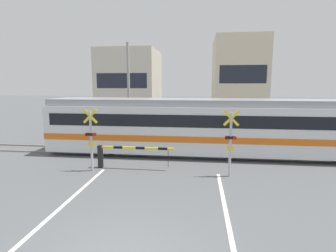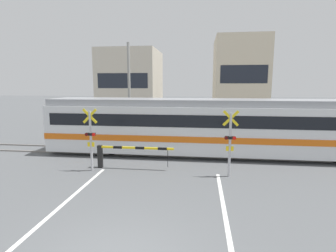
# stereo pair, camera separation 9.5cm
# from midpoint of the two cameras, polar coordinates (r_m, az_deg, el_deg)

# --- Properties ---
(rail_track_near) EXTENTS (50.00, 0.10, 0.08)m
(rail_track_near) POSITION_cam_midpoint_polar(r_m,az_deg,el_deg) (14.47, -0.53, -6.55)
(rail_track_near) COLOR gray
(rail_track_near) RESTS_ON ground_plane
(rail_track_far) EXTENTS (50.00, 0.10, 0.08)m
(rail_track_far) POSITION_cam_midpoint_polar(r_m,az_deg,el_deg) (15.85, 0.15, -5.16)
(rail_track_far) COLOR gray
(rail_track_far) RESTS_ON ground_plane
(road_stripe_left) EXTENTS (0.14, 10.38, 0.01)m
(road_stripe_left) POSITION_cam_midpoint_polar(r_m,az_deg,el_deg) (8.50, -27.32, -19.56)
(road_stripe_left) COLOR white
(road_stripe_left) RESTS_ON ground_plane
(road_stripe_right) EXTENTS (0.14, 10.38, 0.01)m
(road_stripe_right) POSITION_cam_midpoint_polar(r_m,az_deg,el_deg) (7.30, 13.47, -23.82)
(road_stripe_right) COLOR white
(road_stripe_right) RESTS_ON ground_plane
(commuter_train) EXTENTS (19.01, 2.70, 3.13)m
(commuter_train) POSITION_cam_midpoint_polar(r_m,az_deg,el_deg) (14.74, 10.58, 0.10)
(commuter_train) COLOR silver
(commuter_train) RESTS_ON ground_plane
(crossing_barrier_near) EXTENTS (3.63, 0.20, 1.08)m
(crossing_barrier_near) POSITION_cam_midpoint_polar(r_m,az_deg,el_deg) (12.59, -10.86, -5.66)
(crossing_barrier_near) COLOR black
(crossing_barrier_near) RESTS_ON ground_plane
(crossing_barrier_far) EXTENTS (3.63, 0.20, 1.08)m
(crossing_barrier_far) POSITION_cam_midpoint_polar(r_m,az_deg,el_deg) (18.10, 7.32, -1.07)
(crossing_barrier_far) COLOR black
(crossing_barrier_far) RESTS_ON ground_plane
(crossing_signal_left) EXTENTS (0.68, 0.15, 2.88)m
(crossing_signal_left) POSITION_cam_midpoint_polar(r_m,az_deg,el_deg) (12.33, -16.62, -2.33)
(crossing_signal_left) COLOR #B2B2B7
(crossing_signal_left) RESTS_ON ground_plane
(crossing_signal_right) EXTENTS (0.68, 0.15, 2.88)m
(crossing_signal_right) POSITION_cam_midpoint_polar(r_m,az_deg,el_deg) (11.40, 13.21, -3.11)
(crossing_signal_right) COLOR #B2B2B7
(crossing_signal_right) RESTS_ON ground_plane
(pedestrian) EXTENTS (0.38, 0.22, 1.64)m
(pedestrian) POSITION_cam_midpoint_polar(r_m,az_deg,el_deg) (20.14, 2.53, 0.50)
(pedestrian) COLOR #23232D
(pedestrian) RESTS_ON ground_plane
(building_left_of_street) EXTENTS (6.47, 7.23, 7.84)m
(building_left_of_street) POSITION_cam_midpoint_polar(r_m,az_deg,el_deg) (31.89, -8.25, 8.95)
(building_left_of_street) COLOR beige
(building_left_of_street) RESTS_ON ground_plane
(building_right_of_street) EXTENTS (5.48, 7.23, 8.96)m
(building_right_of_street) POSITION_cam_midpoint_polar(r_m,az_deg,el_deg) (31.08, 14.83, 9.77)
(building_right_of_street) COLOR beige
(building_right_of_street) RESTS_ON ground_plane
(utility_pole_streetside) EXTENTS (0.22, 0.22, 7.14)m
(utility_pole_streetside) POSITION_cam_midpoint_polar(r_m,az_deg,el_deg) (21.09, -8.70, 7.97)
(utility_pole_streetside) COLOR gray
(utility_pole_streetside) RESTS_ON ground_plane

